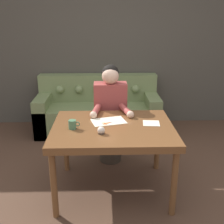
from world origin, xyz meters
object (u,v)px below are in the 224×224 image
object	(u,v)px
dining_table	(113,133)
pin_cushion	(101,131)
person	(110,114)
couch	(98,111)
scissors	(108,123)
mug	(73,124)

from	to	relation	value
dining_table	pin_cushion	distance (m)	0.25
dining_table	person	size ratio (longest dim) A/B	0.98
couch	pin_cushion	world-z (taller)	couch
dining_table	scissors	bearing A→B (deg)	119.47
couch	person	world-z (taller)	person
person	pin_cushion	size ratio (longest dim) A/B	17.49
couch	pin_cushion	distance (m)	1.93
mug	pin_cushion	size ratio (longest dim) A/B	1.58
person	mug	size ratio (longest dim) A/B	11.07
person	couch	bearing A→B (deg)	99.63
dining_table	person	xyz separation A→B (m)	(-0.01, 0.64, -0.03)
dining_table	pin_cushion	bearing A→B (deg)	-121.90
dining_table	scissors	xyz separation A→B (m)	(-0.04, 0.08, 0.08)
person	mug	distance (m)	0.82
dining_table	couch	xyz separation A→B (m)	(-0.19, 1.69, -0.35)
scissors	mug	xyz separation A→B (m)	(-0.35, -0.14, 0.04)
mug	dining_table	bearing A→B (deg)	8.28
scissors	pin_cushion	size ratio (longest dim) A/B	2.98
pin_cushion	mug	bearing A→B (deg)	155.27
scissors	mug	distance (m)	0.38
dining_table	pin_cushion	xyz separation A→B (m)	(-0.12, -0.19, 0.11)
person	mug	world-z (taller)	person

